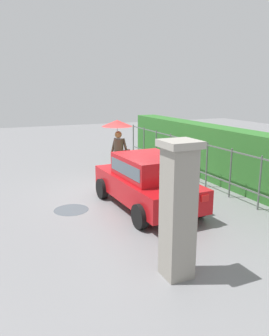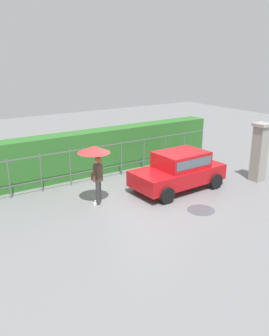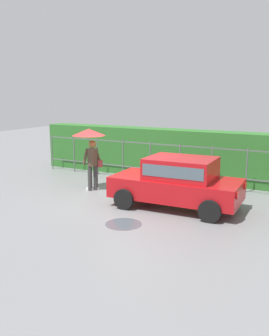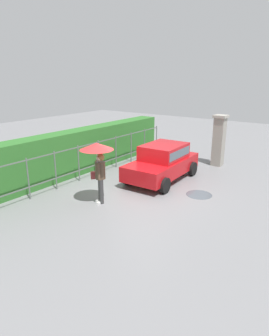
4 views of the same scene
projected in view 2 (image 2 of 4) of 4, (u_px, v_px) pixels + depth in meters
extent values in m
plane|color=slate|center=(148.00, 199.00, 12.86)|extent=(40.00, 40.00, 0.00)
cube|color=#B71116|center=(178.00, 175.00, 13.64)|extent=(3.75, 1.76, 0.60)
cube|color=#B71116|center=(181.00, 159.00, 13.54)|extent=(1.95, 1.50, 0.60)
cube|color=#4C5B66|center=(181.00, 159.00, 13.53)|extent=(1.79, 1.52, 0.33)
cylinder|color=black|center=(167.00, 195.00, 12.39)|extent=(0.61, 0.20, 0.60)
cylinder|color=black|center=(139.00, 182.00, 13.69)|extent=(0.61, 0.20, 0.60)
cylinder|color=black|center=(216.00, 181.00, 13.77)|extent=(0.61, 0.20, 0.60)
cylinder|color=black|center=(186.00, 170.00, 15.07)|extent=(0.61, 0.20, 0.60)
cube|color=red|center=(221.00, 166.00, 14.20)|extent=(0.07, 0.20, 0.16)
cube|color=red|center=(202.00, 160.00, 15.05)|extent=(0.07, 0.20, 0.16)
cylinder|color=#333333|center=(98.00, 193.00, 12.26)|extent=(0.15, 0.15, 0.86)
cylinder|color=#333333|center=(99.00, 191.00, 12.45)|extent=(0.15, 0.15, 0.86)
cube|color=white|center=(97.00, 203.00, 12.39)|extent=(0.26, 0.10, 0.08)
cube|color=white|center=(98.00, 201.00, 12.58)|extent=(0.26, 0.10, 0.08)
cylinder|color=#473828|center=(98.00, 172.00, 12.13)|extent=(0.34, 0.34, 0.58)
sphere|color=#DBAD89|center=(97.00, 161.00, 12.00)|extent=(0.22, 0.22, 0.22)
sphere|color=olive|center=(98.00, 160.00, 11.99)|extent=(0.25, 0.25, 0.25)
cylinder|color=#473828|center=(94.00, 174.00, 11.92)|extent=(0.21, 0.23, 0.56)
cylinder|color=#473828|center=(97.00, 170.00, 12.34)|extent=(0.21, 0.23, 0.56)
cylinder|color=#B2B2B7|center=(94.00, 164.00, 11.96)|extent=(0.02, 0.02, 0.77)
cone|color=red|center=(94.00, 149.00, 11.81)|extent=(1.11, 1.11, 0.23)
cube|color=maroon|center=(96.00, 176.00, 12.46)|extent=(0.36, 0.34, 0.24)
cube|color=gray|center=(259.00, 154.00, 14.41)|extent=(0.48, 0.48, 2.30)
cube|color=#9E998E|center=(262.00, 125.00, 14.03)|extent=(0.60, 0.60, 0.12)
cylinder|color=#59605B|center=(9.00, 179.00, 12.70)|extent=(0.05, 0.05, 1.50)
cylinder|color=#59605B|center=(41.00, 173.00, 13.33)|extent=(0.05, 0.05, 1.50)
cylinder|color=#59605B|center=(70.00, 168.00, 13.96)|extent=(0.05, 0.05, 1.50)
cylinder|color=#59605B|center=(97.00, 163.00, 14.58)|extent=(0.05, 0.05, 1.50)
cylinder|color=#59605B|center=(121.00, 158.00, 15.21)|extent=(0.05, 0.05, 1.50)
cylinder|color=#59605B|center=(144.00, 154.00, 15.84)|extent=(0.05, 0.05, 1.50)
cylinder|color=#59605B|center=(165.00, 150.00, 16.46)|extent=(0.05, 0.05, 1.50)
cylinder|color=#59605B|center=(184.00, 147.00, 17.09)|extent=(0.05, 0.05, 1.50)
cylinder|color=#59605B|center=(202.00, 144.00, 17.72)|extent=(0.05, 0.05, 1.50)
cube|color=#59605B|center=(109.00, 145.00, 14.69)|extent=(10.70, 0.03, 0.04)
cube|color=#59605B|center=(110.00, 167.00, 14.99)|extent=(10.70, 0.03, 0.04)
cube|color=#2D6B28|center=(99.00, 151.00, 15.56)|extent=(11.70, 0.90, 1.90)
cylinder|color=#4C545B|center=(201.00, 210.00, 11.93)|extent=(0.94, 0.94, 0.00)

